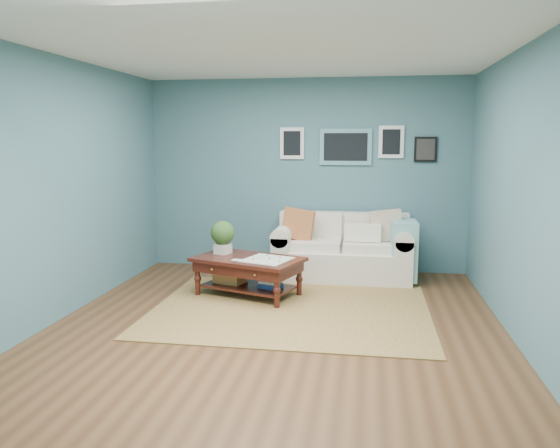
# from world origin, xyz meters

# --- Properties ---
(room_shell) EXTENTS (5.00, 5.02, 2.70)m
(room_shell) POSITION_xyz_m (0.02, 0.06, 1.36)
(room_shell) COLOR brown
(room_shell) RESTS_ON ground
(area_rug) EXTENTS (2.99, 2.39, 0.01)m
(area_rug) POSITION_xyz_m (0.07, 0.51, 0.01)
(area_rug) COLOR brown
(area_rug) RESTS_ON ground
(loveseat) EXTENTS (1.86, 0.85, 0.96)m
(loveseat) POSITION_xyz_m (0.64, 2.02, 0.39)
(loveseat) COLOR white
(loveseat) RESTS_ON ground
(coffee_table) EXTENTS (1.41, 1.09, 0.87)m
(coffee_table) POSITION_xyz_m (-0.57, 1.00, 0.39)
(coffee_table) COLOR #330D09
(coffee_table) RESTS_ON ground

